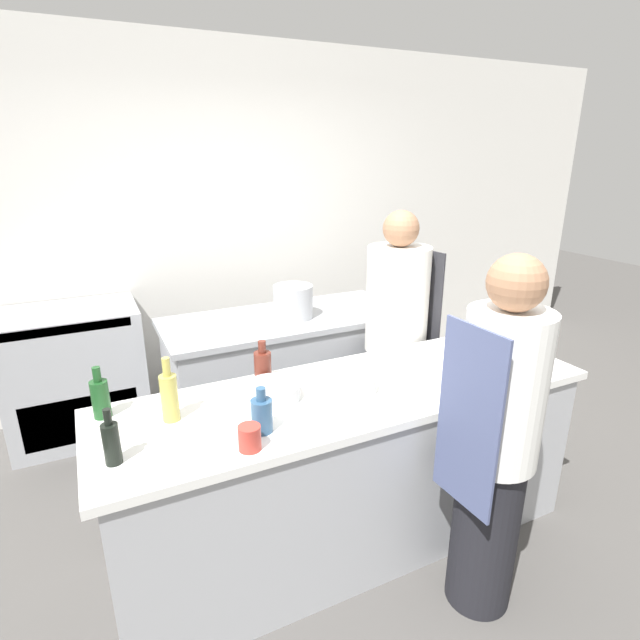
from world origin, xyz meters
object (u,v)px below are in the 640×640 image
at_px(bottle_sauce, 263,366).
at_px(bottle_water, 262,414).
at_px(chef_at_prep_near, 495,445).
at_px(stockpot, 293,302).
at_px(bowl_mixing_large, 461,384).
at_px(bowl_prep_small, 514,366).
at_px(bottle_wine, 100,397).
at_px(bottle_vinegar, 466,345).
at_px(bottle_olive_oil, 169,396).
at_px(oven_range, 76,374).
at_px(chef_at_stove, 396,340).
at_px(bowl_ceramic_blue, 273,391).
at_px(bottle_cooking_oil, 111,442).
at_px(bowl_wooden_salad, 357,385).
at_px(cup, 250,438).

height_order(bottle_sauce, bottle_water, bottle_sauce).
distance_m(chef_at_prep_near, stockpot, 1.76).
distance_m(bowl_mixing_large, bowl_prep_small, 0.40).
bearing_deg(bottle_wine, bottle_vinegar, -7.46).
height_order(bottle_olive_oil, bowl_mixing_large, bottle_olive_oil).
relative_size(oven_range, bottle_vinegar, 3.62).
bearing_deg(chef_at_stove, bowl_ceramic_blue, -72.07).
bearing_deg(bottle_wine, bottle_water, -35.61).
relative_size(bottle_cooking_oil, bottle_sauce, 1.02).
bearing_deg(bowl_mixing_large, chef_at_stove, 77.30).
height_order(bottle_wine, bottle_water, bottle_wine).
bearing_deg(bowl_wooden_salad, stockpot, 81.87).
bearing_deg(bottle_sauce, bottle_vinegar, -13.57).
bearing_deg(bowl_prep_small, oven_range, 137.28).
bearing_deg(bottle_vinegar, bowl_prep_small, -50.20).
bearing_deg(stockpot, bottle_olive_oil, -134.17).
bearing_deg(stockpot, bottle_sauce, -121.66).
xyz_separation_m(bottle_olive_oil, bowl_prep_small, (1.72, -0.27, -0.09)).
distance_m(bottle_wine, bowl_mixing_large, 1.66).
relative_size(bottle_vinegar, bottle_wine, 1.11).
xyz_separation_m(chef_at_stove, bowl_mixing_large, (-0.19, -0.83, 0.09)).
xyz_separation_m(bottle_wine, bottle_water, (0.58, -0.42, -0.01)).
height_order(bottle_wine, bowl_prep_small, bottle_wine).
relative_size(bottle_olive_oil, bottle_vinegar, 1.10).
height_order(bottle_wine, bowl_mixing_large, bottle_wine).
distance_m(bottle_wine, cup, 0.72).
height_order(bottle_water, bowl_ceramic_blue, bottle_water).
distance_m(bowl_ceramic_blue, stockpot, 1.20).
bearing_deg(bottle_olive_oil, cup, -57.38).
bearing_deg(bowl_prep_small, chef_at_prep_near, -141.87).
bearing_deg(bowl_mixing_large, oven_range, 130.80).
bearing_deg(bowl_ceramic_blue, bottle_vinegar, -3.71).
bearing_deg(bottle_wine, bottle_sauce, 1.58).
xyz_separation_m(chef_at_prep_near, bottle_water, (-0.87, 0.43, 0.14)).
bearing_deg(chef_at_prep_near, bottle_water, 61.64).
bearing_deg(stockpot, bottle_cooking_oil, -134.85).
bearing_deg(bottle_sauce, bowl_prep_small, -20.14).
height_order(bowl_mixing_large, stockpot, stockpot).
bearing_deg(cup, bottle_cooking_oil, 164.26).
xyz_separation_m(bottle_sauce, bowl_prep_small, (1.24, -0.45, -0.06)).
xyz_separation_m(bottle_olive_oil, bottle_vinegar, (1.56, -0.08, -0.01)).
distance_m(bottle_water, bowl_prep_small, 1.40).
xyz_separation_m(chef_at_stove, bottle_vinegar, (0.05, -0.59, 0.17)).
distance_m(bottle_sauce, bowl_wooden_salad, 0.48).
height_order(chef_at_stove, bottle_olive_oil, chef_at_stove).
bearing_deg(bottle_cooking_oil, chef_at_stove, 22.75).
bearing_deg(bottle_sauce, cup, -114.82).
xyz_separation_m(oven_range, bottle_water, (0.72, -1.94, 0.49)).
xyz_separation_m(oven_range, bottle_sauce, (0.88, -1.50, 0.49)).
distance_m(bottle_olive_oil, bottle_water, 0.41).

